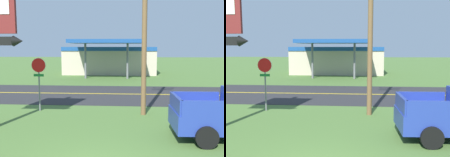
# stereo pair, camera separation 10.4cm
# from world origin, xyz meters

# --- Properties ---
(road_asphalt) EXTENTS (140.00, 8.00, 0.02)m
(road_asphalt) POSITION_xyz_m (0.00, 13.00, 0.01)
(road_asphalt) COLOR #2B2B2D
(road_asphalt) RESTS_ON ground
(road_centre_line) EXTENTS (126.00, 0.20, 0.01)m
(road_centre_line) POSITION_xyz_m (0.00, 13.00, 0.02)
(road_centre_line) COLOR gold
(road_centre_line) RESTS_ON road_asphalt
(stop_sign) EXTENTS (0.80, 0.08, 2.95)m
(stop_sign) POSITION_xyz_m (-4.01, 7.59, 2.03)
(stop_sign) COLOR slate
(stop_sign) RESTS_ON ground
(utility_pole) EXTENTS (1.86, 0.26, 8.83)m
(utility_pole) POSITION_xyz_m (1.71, 7.16, 4.71)
(utility_pole) COLOR brown
(utility_pole) RESTS_ON ground
(gas_station) EXTENTS (12.00, 11.50, 4.40)m
(gas_station) POSITION_xyz_m (-1.68, 28.45, 1.94)
(gas_station) COLOR beige
(gas_station) RESTS_ON ground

